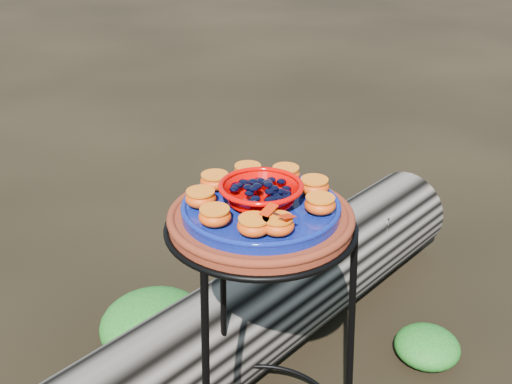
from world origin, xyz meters
name	(u,v)px	position (x,y,z in m)	size (l,w,h in m)	color
plant_stand	(260,358)	(0.00, 0.00, 0.35)	(0.44, 0.44, 0.70)	black
terracotta_saucer	(261,220)	(0.00, 0.00, 0.72)	(0.38, 0.38, 0.03)	maroon
cobalt_plate	(261,209)	(0.00, 0.00, 0.74)	(0.33, 0.33, 0.02)	#060655
red_bowl	(261,195)	(0.00, 0.00, 0.78)	(0.16, 0.16, 0.05)	#C60200
glass_gems	(261,180)	(0.00, 0.00, 0.81)	(0.13, 0.13, 0.02)	black
orange_half_0	(278,225)	(-0.03, -0.12, 0.77)	(0.06, 0.06, 0.03)	#BC2C07
orange_half_1	(320,205)	(0.09, -0.08, 0.77)	(0.06, 0.06, 0.03)	#BC2C07
orange_half_2	(314,186)	(0.12, -0.01, 0.77)	(0.06, 0.06, 0.03)	#BC2C07
orange_half_3	(286,174)	(0.10, 0.07, 0.77)	(0.06, 0.06, 0.03)	#BC2C07
orange_half_4	(248,172)	(0.03, 0.12, 0.77)	(0.06, 0.06, 0.03)	#BC2C07
orange_half_5	(215,181)	(-0.05, 0.11, 0.77)	(0.06, 0.06, 0.03)	#BC2C07
orange_half_6	(201,198)	(-0.11, 0.05, 0.77)	(0.06, 0.06, 0.03)	#BC2C07
orange_half_7	(215,216)	(-0.12, -0.03, 0.77)	(0.06, 0.06, 0.03)	#BC2C07
orange_half_8	(254,226)	(-0.07, -0.10, 0.77)	(0.06, 0.06, 0.03)	#BC2C07
butterfly	(278,214)	(-0.03, -0.12, 0.79)	(0.08, 0.05, 0.01)	#C12002
driftwood_log	(276,299)	(0.28, 0.42, 0.15)	(1.65, 0.43, 0.31)	black
foliage_right	(427,346)	(0.65, 0.12, 0.05)	(0.20, 0.20, 0.10)	#134715
foliage_back	(155,323)	(-0.08, 0.57, 0.09)	(0.35, 0.35, 0.17)	#134715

